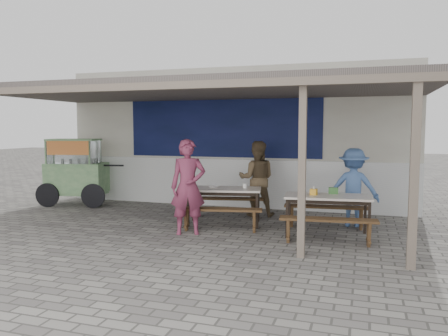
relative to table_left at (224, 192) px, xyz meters
name	(u,v)px	position (x,y,z in m)	size (l,w,h in m)	color
ground	(183,233)	(-0.51, -0.95, -0.67)	(60.00, 60.00, 0.00)	slate
back_wall	(236,138)	(-0.52, 2.63, 1.05)	(9.00, 1.28, 3.50)	beige
warung_roof	(200,92)	(-0.50, -0.05, 2.04)	(9.00, 4.21, 2.81)	#544C48
table_left	(224,192)	(0.00, 0.00, 0.00)	(1.62, 1.01, 0.75)	beige
bench_left_street	(220,214)	(0.13, -0.64, -0.33)	(1.63, 0.60, 0.45)	brown
bench_left_wall	(227,202)	(-0.13, 0.64, -0.33)	(1.63, 0.60, 0.45)	brown
table_right	(327,199)	(2.10, -0.35, 0.00)	(1.60, 0.90, 0.75)	beige
bench_right_street	(328,225)	(2.17, -0.97, -0.33)	(1.65, 0.45, 0.45)	brown
bench_right_wall	(326,211)	(2.04, 0.27, -0.33)	(1.65, 0.45, 0.45)	brown
vendor_cart	(76,169)	(-4.33, 1.01, 0.25)	(2.03, 1.13, 1.70)	#86AA71
patron_street_side	(188,187)	(-0.38, -0.99, 0.21)	(0.65, 0.43, 1.78)	brown
patron_wall_side	(257,179)	(0.44, 1.06, 0.17)	(0.82, 0.64, 1.69)	brown
patron_right_table	(353,187)	(2.53, 0.64, 0.11)	(1.02, 0.59, 1.58)	#4A6CA7
tissue_box	(314,192)	(1.86, -0.37, 0.13)	(0.11, 0.11, 0.11)	gold
donation_box	(333,191)	(2.19, -0.10, 0.13)	(0.17, 0.12, 0.12)	#386E31
condiment_jar	(245,186)	(0.40, 0.15, 0.12)	(0.09, 0.09, 0.10)	white
condiment_bowl	(214,186)	(-0.23, 0.02, 0.10)	(0.21, 0.21, 0.05)	silver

